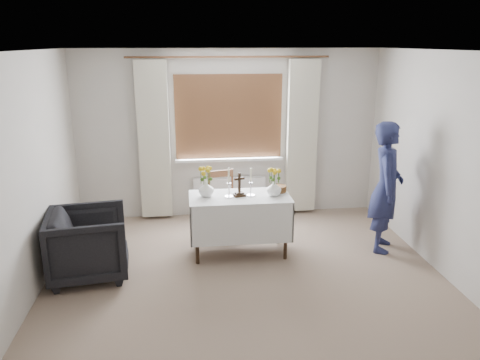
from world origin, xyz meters
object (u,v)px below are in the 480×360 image
armchair (89,244)px  flower_vase_right (274,188)px  flower_vase_left (206,189)px  person (386,187)px  altar_table (240,225)px  wooden_cross (239,185)px  wooden_chair (224,203)px

armchair → flower_vase_right: flower_vase_right is taller
armchair → flower_vase_left: flower_vase_left is taller
armchair → person: size_ratio=0.52×
altar_table → wooden_cross: 0.53m
wooden_chair → wooden_cross: bearing=-90.7°
armchair → wooden_cross: bearing=-85.3°
altar_table → armchair: 1.81m
altar_table → flower_vase_left: (-0.41, 0.04, 0.48)m
armchair → flower_vase_left: 1.50m
wooden_cross → flower_vase_left: size_ratio=1.52×
wooden_chair → flower_vase_left: 0.84m
wooden_chair → altar_table: bearing=-90.4°
wooden_cross → flower_vase_right: size_ratio=1.58×
wooden_chair → person: person is taller
flower_vase_left → armchair: bearing=-162.1°
altar_table → armchair: armchair is taller
person → flower_vase_right: size_ratio=8.82×
armchair → wooden_cross: 1.88m
altar_table → person: (1.85, -0.07, 0.45)m
person → flower_vase_left: bearing=110.7°
wooden_cross → flower_vase_right: (0.43, -0.03, -0.05)m
wooden_chair → armchair: 1.97m
wooden_chair → wooden_cross: 0.87m
altar_table → wooden_chair: wooden_chair is taller
wooden_chair → person: 2.17m
wooden_cross → flower_vase_right: bearing=-19.3°
flower_vase_right → flower_vase_left: bearing=175.3°
armchair → wooden_cross: wooden_cross is taller
person → wooden_cross: 1.85m
altar_table → wooden_cross: (-0.00, -0.00, 0.53)m
altar_table → wooden_cross: size_ratio=4.17×
flower_vase_left → flower_vase_right: 0.83m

